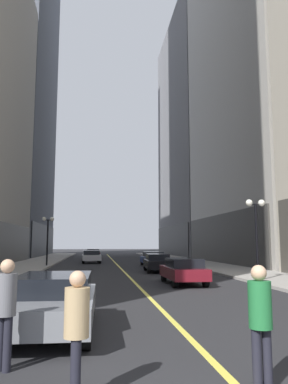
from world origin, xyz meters
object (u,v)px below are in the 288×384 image
(pedestrian_in_grey_suit, at_px, (6,304))
(street_lamp_right_mid, at_px, (256,221))
(street_lamp_left_far, at_px, (48,230))
(pedestrian_in_tan_trench, at_px, (77,325))
(car_grey, at_px, (53,300))
(car_red, at_px, (93,254))
(pedestrian_in_green_parka, at_px, (260,316))
(car_silver, at_px, (91,256))
(car_blue, at_px, (153,258))
(car_black, at_px, (157,262))
(car_maroon, at_px, (183,270))

(pedestrian_in_grey_suit, relative_size, street_lamp_right_mid, 0.41)
(street_lamp_left_far, bearing_deg, pedestrian_in_tan_trench, -82.16)
(car_grey, relative_size, pedestrian_in_grey_suit, 2.58)
(car_red, relative_size, pedestrian_in_green_parka, 2.41)
(car_silver, distance_m, pedestrian_in_green_parka, 36.11)
(car_red, bearing_deg, car_blue, -71.95)
(pedestrian_in_grey_suit, bearing_deg, car_black, 74.25)
(street_lamp_right_mid, bearing_deg, pedestrian_in_tan_trench, -121.85)
(street_lamp_left_far, bearing_deg, pedestrian_in_green_parka, -77.15)
(car_red, distance_m, pedestrian_in_tan_trench, 46.31)
(car_blue, distance_m, street_lamp_left_far, 9.80)
(car_black, xyz_separation_m, pedestrian_in_tan_trench, (-4.71, -22.55, 0.28))
(car_black, height_order, street_lamp_left_far, street_lamp_left_far)
(car_black, height_order, street_lamp_right_mid, street_lamp_right_mid)
(car_red, height_order, street_lamp_right_mid, street_lamp_right_mid)
(pedestrian_in_grey_suit, relative_size, street_lamp_left_far, 0.41)
(pedestrian_in_green_parka, distance_m, street_lamp_right_mid, 15.40)
(pedestrian_in_green_parka, bearing_deg, car_blue, 84.63)
(car_silver, height_order, pedestrian_in_green_parka, pedestrian_in_green_parka)
(car_maroon, xyz_separation_m, car_red, (-4.81, 32.25, -0.00))
(car_black, distance_m, street_lamp_left_far, 11.48)
(pedestrian_in_green_parka, distance_m, street_lamp_left_far, 30.24)
(car_black, relative_size, pedestrian_in_tan_trench, 2.60)
(pedestrian_in_grey_suit, distance_m, street_lamp_right_mid, 16.25)
(car_maroon, relative_size, car_red, 1.01)
(car_grey, bearing_deg, car_black, 73.36)
(pedestrian_in_tan_trench, height_order, street_lamp_right_mid, street_lamp_right_mid)
(car_black, distance_m, car_red, 24.24)
(car_silver, height_order, pedestrian_in_grey_suit, pedestrian_in_grey_suit)
(car_silver, distance_m, street_lamp_right_mid, 23.92)
(car_silver, xyz_separation_m, pedestrian_in_grey_suit, (-1.01, -34.67, 0.35))
(car_red, xyz_separation_m, pedestrian_in_grey_suit, (-1.16, -44.88, 0.35))
(car_maroon, height_order, pedestrian_in_tan_trench, pedestrian_in_tan_trench)
(car_blue, bearing_deg, pedestrian_in_grey_suit, -103.36)
(car_black, distance_m, street_lamp_right_mid, 9.73)
(street_lamp_left_far, height_order, street_lamp_right_mid, same)
(pedestrian_in_green_parka, bearing_deg, street_lamp_left_far, 102.85)
(pedestrian_in_tan_trench, bearing_deg, car_black, 78.20)
(car_black, bearing_deg, pedestrian_in_green_parka, -95.25)
(pedestrian_in_grey_suit, distance_m, pedestrian_in_tan_trench, 1.90)
(car_black, distance_m, pedestrian_in_grey_suit, 21.95)
(car_maroon, relative_size, street_lamp_right_mid, 0.97)
(car_maroon, relative_size, pedestrian_in_grey_suit, 2.35)
(street_lamp_right_mid, bearing_deg, car_black, 115.39)
(car_blue, bearing_deg, pedestrian_in_tan_trench, -100.41)
(car_blue, height_order, pedestrian_in_tan_trench, pedestrian_in_tan_trench)
(car_blue, xyz_separation_m, pedestrian_in_tan_trench, (-5.41, -29.44, 0.28))
(pedestrian_in_green_parka, bearing_deg, pedestrian_in_tan_trench, -177.77)
(car_blue, bearing_deg, pedestrian_in_green_parka, -95.37)
(car_maroon, height_order, car_silver, same)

